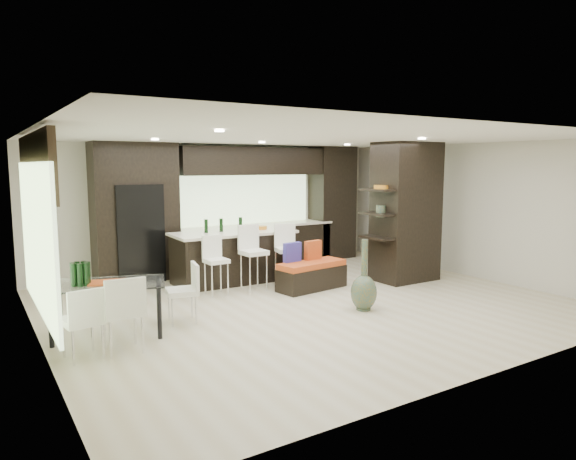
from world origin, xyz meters
TOP-DOWN VIEW (x-y plane):
  - ground at (0.00, 0.00)m, footprint 8.00×8.00m
  - back_wall at (0.00, 3.50)m, footprint 8.00×0.02m
  - left_wall at (-4.00, 0.00)m, footprint 0.02×7.00m
  - right_wall at (4.00, 0.00)m, footprint 0.02×7.00m
  - ceiling at (0.00, 0.00)m, footprint 8.00×7.00m
  - window_left at (-3.96, 0.20)m, footprint 0.04×3.20m
  - window_back at (0.60, 3.46)m, footprint 3.40×0.04m
  - stone_accent at (-3.93, 0.20)m, footprint 0.08×3.00m
  - ceiling_spots at (0.00, 0.25)m, footprint 4.00×3.00m
  - back_cabinetry at (0.50, 3.17)m, footprint 6.80×0.68m
  - refrigerator at (-1.90, 3.12)m, footprint 0.90×0.68m
  - partition_column at (2.60, 0.40)m, footprint 1.20×0.80m
  - kitchen_island at (-0.33, 2.06)m, footprint 2.39×1.06m
  - stool_left at (-1.06, 1.27)m, footprint 0.38×0.38m
  - stool_mid at (-0.33, 1.24)m, footprint 0.44×0.44m
  - stool_right at (0.40, 1.24)m, footprint 0.50×0.50m
  - bench at (0.60, 0.73)m, footprint 1.39×0.68m
  - floor_vase at (0.50, -0.83)m, footprint 0.49×0.49m
  - dining_table at (-3.16, 0.08)m, footprint 1.66×1.24m
  - chair_near at (-3.16, -0.65)m, footprint 0.49×0.49m
  - chair_far at (-3.62, -0.63)m, footprint 0.49×0.49m
  - chair_end at (-2.13, 0.08)m, footprint 0.51×0.51m

SIDE VIEW (x-z plane):
  - ground at x=0.00m, z-range 0.00..0.00m
  - bench at x=0.60m, z-range 0.00..0.51m
  - dining_table at x=-3.16m, z-range 0.00..0.71m
  - chair_end at x=-2.13m, z-range 0.00..0.79m
  - chair_far at x=-3.62m, z-range 0.00..0.80m
  - stool_left at x=-1.06m, z-range 0.00..0.84m
  - chair_near at x=-3.16m, z-range 0.00..0.88m
  - stool_right at x=0.40m, z-range 0.00..0.93m
  - stool_mid at x=-0.33m, z-range 0.00..0.96m
  - kitchen_island at x=-0.33m, z-range 0.00..0.99m
  - floor_vase at x=0.50m, z-range 0.00..1.12m
  - refrigerator at x=-1.90m, z-range 0.00..1.90m
  - back_wall at x=0.00m, z-range 0.00..2.70m
  - left_wall at x=-4.00m, z-range 0.00..2.70m
  - right_wall at x=4.00m, z-range 0.00..2.70m
  - window_left at x=-3.96m, z-range 0.40..2.30m
  - back_cabinetry at x=0.50m, z-range 0.00..2.70m
  - partition_column at x=2.60m, z-range 0.00..2.70m
  - window_back at x=0.60m, z-range 0.95..2.15m
  - stone_accent at x=-3.93m, z-range 1.85..2.65m
  - ceiling_spots at x=0.00m, z-range 2.67..2.69m
  - ceiling at x=0.00m, z-range 2.69..2.71m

